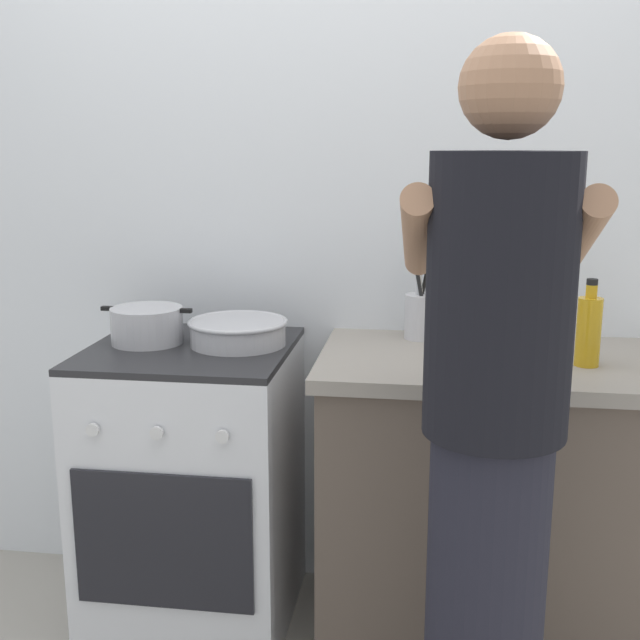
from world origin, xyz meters
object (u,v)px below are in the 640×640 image
object	(u,v)px
pot	(147,325)
utensil_crock	(421,306)
person	(492,449)
oil_bottle	(589,330)
stove_range	(195,486)
mixing_bowl	(238,331)
spice_bottle	(480,340)

from	to	relation	value
pot	utensil_crock	bearing A→B (deg)	11.70
pot	person	size ratio (longest dim) A/B	0.17
pot	person	world-z (taller)	person
oil_bottle	stove_range	bearing A→B (deg)	177.58
pot	oil_bottle	xyz separation A→B (m)	(1.28, -0.08, 0.05)
mixing_bowl	oil_bottle	bearing A→B (deg)	-5.14
utensil_crock	person	xyz separation A→B (m)	(0.17, -0.80, -0.14)
mixing_bowl	person	distance (m)	0.96
pot	person	bearing A→B (deg)	-32.50
pot	spice_bottle	world-z (taller)	pot
person	pot	bearing A→B (deg)	147.50
spice_bottle	oil_bottle	xyz separation A→B (m)	(0.28, -0.06, 0.05)
mixing_bowl	spice_bottle	size ratio (longest dim) A/B	3.19
utensil_crock	mixing_bowl	bearing A→B (deg)	-164.01
mixing_bowl	oil_bottle	distance (m)	1.01
stove_range	spice_bottle	xyz separation A→B (m)	(0.86, 0.01, 0.50)
person	spice_bottle	bearing A→B (deg)	89.47
spice_bottle	oil_bottle	distance (m)	0.29
utensil_crock	person	world-z (taller)	person
mixing_bowl	utensil_crock	bearing A→B (deg)	15.99
pot	mixing_bowl	world-z (taller)	pot
stove_range	mixing_bowl	world-z (taller)	mixing_bowl
mixing_bowl	person	size ratio (longest dim) A/B	0.18
utensil_crock	spice_bottle	world-z (taller)	utensil_crock
utensil_crock	oil_bottle	world-z (taller)	utensil_crock
person	stove_range	bearing A→B (deg)	144.62
utensil_crock	spice_bottle	size ratio (longest dim) A/B	3.52
mixing_bowl	oil_bottle	size ratio (longest dim) A/B	1.26
stove_range	oil_bottle	xyz separation A→B (m)	(1.14, -0.05, 0.55)
mixing_bowl	oil_bottle	world-z (taller)	oil_bottle
stove_range	utensil_crock	world-z (taller)	utensil_crock
utensil_crock	person	size ratio (longest dim) A/B	0.20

